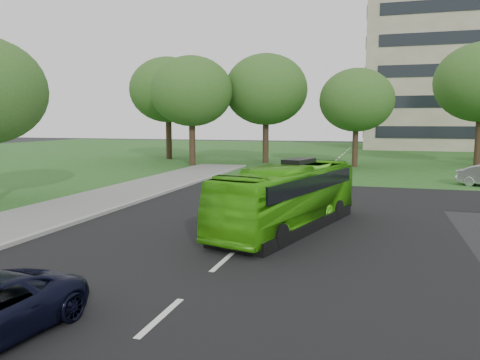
% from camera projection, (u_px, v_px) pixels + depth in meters
% --- Properties ---
extents(ground, '(160.00, 160.00, 0.00)m').
position_uv_depth(ground, '(243.00, 244.00, 15.22)').
color(ground, black).
rests_on(ground, ground).
extents(street_surfaces, '(120.00, 120.00, 0.15)m').
position_uv_depth(street_surfaces, '(319.00, 171.00, 36.96)').
color(street_surfaces, black).
rests_on(street_surfaces, ground).
extents(tree_park_a, '(7.31, 7.31, 9.71)m').
position_uv_depth(tree_park_a, '(192.00, 91.00, 41.51)').
color(tree_park_a, black).
rests_on(tree_park_a, ground).
extents(tree_park_b, '(7.79, 7.79, 10.21)m').
position_uv_depth(tree_park_b, '(266.00, 90.00, 43.73)').
color(tree_park_b, black).
rests_on(tree_park_b, ground).
extents(tree_park_c, '(6.38, 6.38, 8.48)m').
position_uv_depth(tree_park_c, '(357.00, 100.00, 40.16)').
color(tree_park_c, black).
rests_on(tree_park_c, ground).
extents(tree_park_f, '(7.89, 7.89, 10.54)m').
position_uv_depth(tree_park_f, '(168.00, 90.00, 48.40)').
color(tree_park_f, black).
rests_on(tree_park_f, ground).
extents(bus, '(4.20, 8.79, 2.39)m').
position_uv_depth(bus, '(289.00, 197.00, 17.26)').
color(bus, '#43B112').
rests_on(bus, ground).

